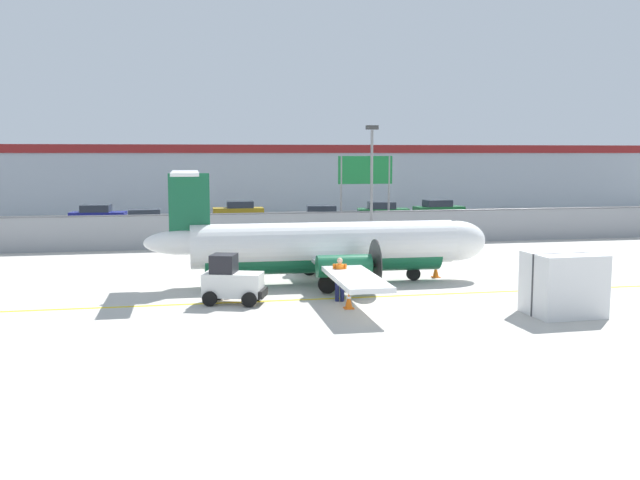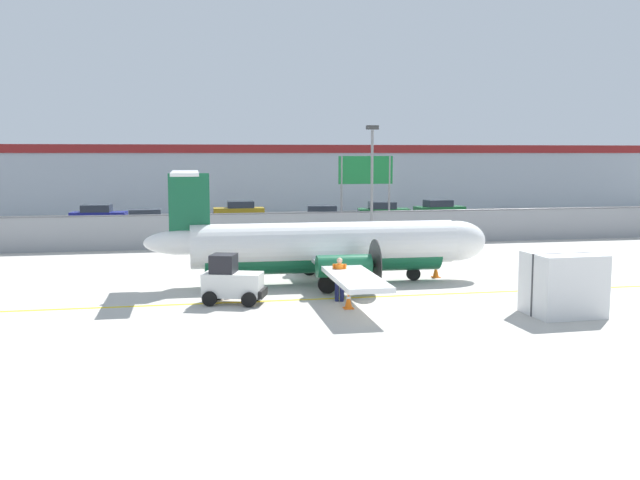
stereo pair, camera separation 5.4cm
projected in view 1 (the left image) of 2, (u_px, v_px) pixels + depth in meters
The scene contains 19 objects.
ground_plane at pixel (368, 297), 28.26m from camera, with size 140.00×140.00×0.01m.
perimeter_fence at pixel (301, 228), 43.71m from camera, with size 98.00×0.10×2.10m.
parking_lot_strip at pixel (276, 226), 55.04m from camera, with size 98.00×17.00×0.12m.
background_building at pixel (252, 177), 72.65m from camera, with size 91.00×8.10×6.50m.
commuter_airplane at pixel (331, 247), 31.10m from camera, with size 15.10×16.02×4.92m.
baggage_tug at pixel (232, 281), 26.99m from camera, with size 2.56×1.96×1.88m.
ground_crew_worker at pixel (340, 277), 27.35m from camera, with size 0.55×0.42×1.70m.
cargo_container at pixel (563, 284), 25.07m from camera, with size 2.46×2.08×2.20m.
traffic_cone_near_left at pixel (232, 290), 28.06m from camera, with size 0.36×0.36×0.64m.
traffic_cone_near_right at pixel (436, 271), 32.70m from camera, with size 0.36×0.36×0.64m.
traffic_cone_far_left at pixel (349, 300), 26.13m from camera, with size 0.36×0.36×0.64m.
parked_car_0 at pixel (98, 215), 55.43m from camera, with size 4.34×2.31×1.58m.
parked_car_1 at pixel (146, 220), 50.94m from camera, with size 4.31×2.25×1.58m.
parked_car_2 at pixel (239, 211), 59.65m from camera, with size 4.23×2.05×1.58m.
parked_car_3 at pixel (320, 216), 54.61m from camera, with size 4.38×2.40×1.58m.
parked_car_4 at pixel (383, 212), 58.75m from camera, with size 4.40×2.45×1.58m.
parked_car_5 at pixel (439, 209), 61.18m from camera, with size 4.32×2.26×1.58m.
apron_light_pole at pixel (372, 177), 41.27m from camera, with size 0.70×0.30×7.27m.
highway_sign at pixel (365, 177), 46.06m from camera, with size 3.60×0.14×5.50m.
Camera 1 is at (-7.26, -24.88, 5.68)m, focal length 40.00 mm.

